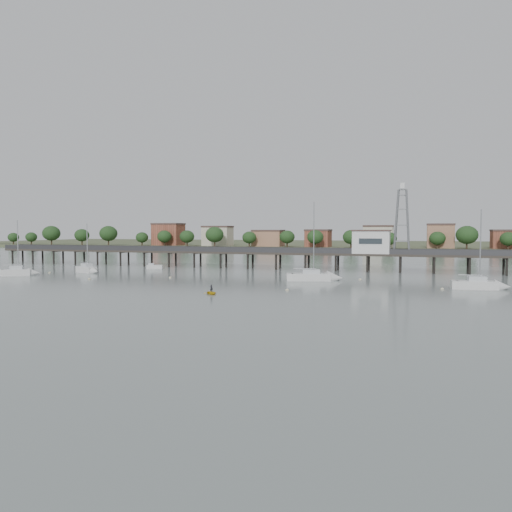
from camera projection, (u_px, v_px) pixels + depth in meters
The scene contains 13 objects.
ground_plane at pixel (125, 304), 61.98m from camera, with size 500.00×500.00×0.00m, color slate.
pier at pixel (264, 253), 118.86m from camera, with size 150.00×5.00×5.50m.
pier_building at pixel (371, 242), 111.10m from camera, with size 8.40×5.40×5.30m.
lattice_tower at pixel (402, 222), 108.89m from camera, with size 3.20×3.20×15.50m.
sailboat_d at pixel (485, 285), 77.67m from camera, with size 8.13×3.15×13.13m.
sailboat_a at pixel (22, 272), 101.24m from camera, with size 6.97×5.68×11.76m.
sailboat_c at pixel (320, 277), 91.26m from camera, with size 9.70×5.22×15.27m.
sailboat_b at pixel (89, 270), 107.45m from camera, with size 6.92×4.35×11.19m.
white_tender at pixel (154, 267), 119.41m from camera, with size 4.02×2.85×1.44m.
yellow_dinghy at pixel (211, 294), 72.12m from camera, with size 1.90×0.55×2.66m, color yellow.
dinghy_occupant at pixel (211, 294), 72.12m from camera, with size 0.41×1.12×0.27m, color black.
mooring_buoys at pixel (220, 281), 90.37m from camera, with size 79.56×20.31×0.39m.
far_shore at pixel (354, 244), 289.70m from camera, with size 500.00×170.00×10.40m.
Camera 1 is at (34.33, -53.68, 9.26)m, focal length 35.00 mm.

